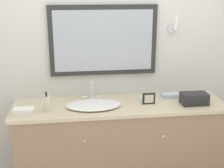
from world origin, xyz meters
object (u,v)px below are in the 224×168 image
Objects in this scene: appliance_box at (194,99)px; picture_frame at (149,99)px; sink_basin at (94,104)px; soap_bottle at (47,103)px.

appliance_box and picture_frame have the same top height.
picture_frame is (0.51, -0.01, 0.03)m from sink_basin.
soap_bottle is (-0.41, -0.06, 0.05)m from sink_basin.
picture_frame is at bearing 172.35° from appliance_box.
soap_bottle reaches higher than picture_frame.
sink_basin is at bearing 8.54° from soap_bottle.
soap_bottle is 0.73× the size of appliance_box.
picture_frame is (-0.42, 0.06, 0.00)m from appliance_box.
soap_bottle is 1.51× the size of picture_frame.
soap_bottle is at bearing -171.46° from sink_basin.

